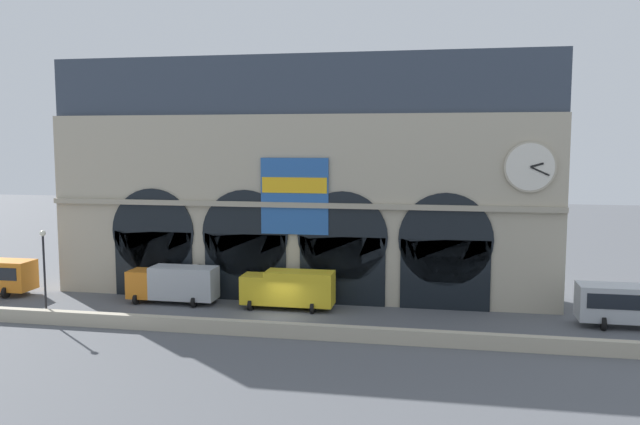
{
  "coord_description": "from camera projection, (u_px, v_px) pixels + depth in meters",
  "views": [
    {
      "loc": [
        12.44,
        -47.75,
        13.56
      ],
      "look_at": [
        2.29,
        5.0,
        7.68
      ],
      "focal_mm": 36.8,
      "sensor_mm": 36.0,
      "label": 1
    }
  ],
  "objects": [
    {
      "name": "ground_plane",
      "position": [
        279.0,
        318.0,
        50.43
      ],
      "size": [
        200.0,
        200.0,
        0.0
      ],
      "primitive_type": "plane",
      "color": "#54565B"
    },
    {
      "name": "quay_parapet_wall",
      "position": [
        261.0,
        329.0,
        45.7
      ],
      "size": [
        90.0,
        0.7,
        1.02
      ],
      "primitive_type": "cube",
      "color": "#B2A891",
      "rests_on": "ground"
    },
    {
      "name": "station_building",
      "position": [
        300.0,
        182.0,
        56.84
      ],
      "size": [
        43.42,
        5.77,
        20.71
      ],
      "color": "#B2A891",
      "rests_on": "ground"
    },
    {
      "name": "box_truck_midwest",
      "position": [
        174.0,
        283.0,
        54.88
      ],
      "size": [
        7.5,
        2.91,
        3.12
      ],
      "color": "orange",
      "rests_on": "ground"
    },
    {
      "name": "box_truck_center",
      "position": [
        289.0,
        288.0,
        52.95
      ],
      "size": [
        7.5,
        2.91,
        3.12
      ],
      "color": "gold",
      "rests_on": "ground"
    },
    {
      "name": "street_lamp_quayside",
      "position": [
        44.0,
        263.0,
        49.28
      ],
      "size": [
        0.44,
        0.44,
        6.9
      ],
      "color": "black",
      "rests_on": "ground"
    }
  ]
}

